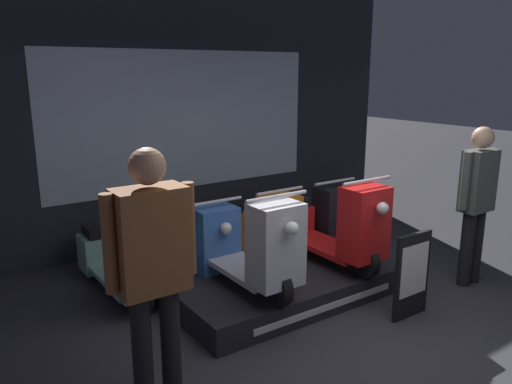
{
  "coord_description": "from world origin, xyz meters",
  "views": [
    {
      "loc": [
        -2.83,
        -2.26,
        2.17
      ],
      "look_at": [
        -0.0,
        1.84,
        0.94
      ],
      "focal_mm": 35.0,
      "sensor_mm": 36.0,
      "label": 1
    }
  ],
  "objects_px": {
    "scooter_display_right": "(327,226)",
    "price_sign_board": "(412,275)",
    "person_right_browsing": "(477,196)",
    "scooter_backrow_3": "(305,218)",
    "scooter_display_left": "(243,245)",
    "scooter_backrow_2": "(253,230)",
    "person_left_browsing": "(152,261)",
    "scooter_backrow_1": "(192,243)",
    "scooter_backrow_0": "(121,258)"
  },
  "relations": [
    {
      "from": "person_left_browsing",
      "to": "price_sign_board",
      "type": "distance_m",
      "value": 2.45
    },
    {
      "from": "scooter_display_right",
      "to": "scooter_backrow_2",
      "type": "relative_size",
      "value": 1.0
    },
    {
      "from": "scooter_backrow_2",
      "to": "scooter_backrow_1",
      "type": "bearing_deg",
      "value": 180.0
    },
    {
      "from": "scooter_display_right",
      "to": "price_sign_board",
      "type": "bearing_deg",
      "value": -82.39
    },
    {
      "from": "scooter_display_left",
      "to": "person_left_browsing",
      "type": "xyz_separation_m",
      "value": [
        -1.21,
        -0.85,
        0.4
      ]
    },
    {
      "from": "scooter_display_right",
      "to": "person_left_browsing",
      "type": "distance_m",
      "value": 2.43
    },
    {
      "from": "scooter_backrow_2",
      "to": "price_sign_board",
      "type": "xyz_separation_m",
      "value": [
        0.4,
        -1.93,
        0.02
      ]
    },
    {
      "from": "scooter_display_right",
      "to": "scooter_backrow_1",
      "type": "distance_m",
      "value": 1.44
    },
    {
      "from": "scooter_backrow_0",
      "to": "person_right_browsing",
      "type": "bearing_deg",
      "value": -30.46
    },
    {
      "from": "scooter_display_right",
      "to": "scooter_backrow_2",
      "type": "bearing_deg",
      "value": 105.8
    },
    {
      "from": "scooter_display_left",
      "to": "person_left_browsing",
      "type": "height_order",
      "value": "person_left_browsing"
    },
    {
      "from": "person_left_browsing",
      "to": "person_right_browsing",
      "type": "xyz_separation_m",
      "value": [
        3.46,
        0.0,
        -0.09
      ]
    },
    {
      "from": "scooter_backrow_3",
      "to": "scooter_display_left",
      "type": "bearing_deg",
      "value": -148.29
    },
    {
      "from": "scooter_display_left",
      "to": "person_right_browsing",
      "type": "bearing_deg",
      "value": -20.66
    },
    {
      "from": "person_left_browsing",
      "to": "scooter_display_right",
      "type": "bearing_deg",
      "value": 20.78
    },
    {
      "from": "scooter_display_left",
      "to": "scooter_backrow_3",
      "type": "height_order",
      "value": "scooter_display_left"
    },
    {
      "from": "scooter_backrow_1",
      "to": "price_sign_board",
      "type": "xyz_separation_m",
      "value": [
        1.18,
        -1.93,
        0.02
      ]
    },
    {
      "from": "scooter_display_right",
      "to": "scooter_backrow_3",
      "type": "relative_size",
      "value": 1.0
    },
    {
      "from": "scooter_backrow_0",
      "to": "person_left_browsing",
      "type": "relative_size",
      "value": 0.9
    },
    {
      "from": "scooter_backrow_0",
      "to": "price_sign_board",
      "type": "distance_m",
      "value": 2.75
    },
    {
      "from": "scooter_backrow_2",
      "to": "scooter_display_left",
      "type": "bearing_deg",
      "value": -128.5
    },
    {
      "from": "scooter_display_left",
      "to": "scooter_backrow_1",
      "type": "xyz_separation_m",
      "value": [
        -0.03,
        0.95,
        -0.25
      ]
    },
    {
      "from": "scooter_backrow_0",
      "to": "person_left_browsing",
      "type": "height_order",
      "value": "person_left_browsing"
    },
    {
      "from": "scooter_backrow_0",
      "to": "scooter_backrow_2",
      "type": "xyz_separation_m",
      "value": [
        1.56,
        0.0,
        0.0
      ]
    },
    {
      "from": "scooter_display_left",
      "to": "scooter_backrow_0",
      "type": "xyz_separation_m",
      "value": [
        -0.81,
        0.95,
        -0.25
      ]
    },
    {
      "from": "scooter_display_right",
      "to": "person_left_browsing",
      "type": "xyz_separation_m",
      "value": [
        -2.24,
        -0.85,
        0.4
      ]
    },
    {
      "from": "scooter_backrow_0",
      "to": "scooter_backrow_3",
      "type": "xyz_separation_m",
      "value": [
        2.35,
        0.0,
        0.0
      ]
    },
    {
      "from": "scooter_display_right",
      "to": "scooter_backrow_3",
      "type": "distance_m",
      "value": 1.11
    },
    {
      "from": "scooter_display_right",
      "to": "price_sign_board",
      "type": "relative_size",
      "value": 1.99
    },
    {
      "from": "scooter_display_left",
      "to": "person_right_browsing",
      "type": "distance_m",
      "value": 2.42
    },
    {
      "from": "person_left_browsing",
      "to": "price_sign_board",
      "type": "bearing_deg",
      "value": -3.09
    },
    {
      "from": "scooter_backrow_1",
      "to": "price_sign_board",
      "type": "height_order",
      "value": "scooter_backrow_1"
    },
    {
      "from": "scooter_backrow_0",
      "to": "scooter_backrow_1",
      "type": "bearing_deg",
      "value": 0.0
    },
    {
      "from": "scooter_display_left",
      "to": "price_sign_board",
      "type": "xyz_separation_m",
      "value": [
        1.15,
        -0.98,
        -0.22
      ]
    },
    {
      "from": "scooter_backrow_2",
      "to": "scooter_backrow_3",
      "type": "bearing_deg",
      "value": 0.0
    },
    {
      "from": "scooter_backrow_3",
      "to": "person_left_browsing",
      "type": "distance_m",
      "value": 3.35
    },
    {
      "from": "scooter_display_left",
      "to": "scooter_backrow_3",
      "type": "relative_size",
      "value": 1.0
    },
    {
      "from": "scooter_display_left",
      "to": "scooter_backrow_2",
      "type": "distance_m",
      "value": 1.24
    },
    {
      "from": "person_left_browsing",
      "to": "person_right_browsing",
      "type": "distance_m",
      "value": 3.46
    },
    {
      "from": "price_sign_board",
      "to": "scooter_backrow_2",
      "type": "bearing_deg",
      "value": 101.71
    },
    {
      "from": "scooter_backrow_2",
      "to": "scooter_display_right",
      "type": "bearing_deg",
      "value": -74.2
    },
    {
      "from": "scooter_display_right",
      "to": "scooter_backrow_3",
      "type": "xyz_separation_m",
      "value": [
        0.51,
        0.95,
        -0.25
      ]
    },
    {
      "from": "person_right_browsing",
      "to": "price_sign_board",
      "type": "bearing_deg",
      "value": -173.35
    },
    {
      "from": "scooter_display_right",
      "to": "scooter_backrow_3",
      "type": "height_order",
      "value": "scooter_display_right"
    },
    {
      "from": "scooter_backrow_2",
      "to": "person_left_browsing",
      "type": "relative_size",
      "value": 0.9
    },
    {
      "from": "scooter_display_right",
      "to": "scooter_backrow_2",
      "type": "height_order",
      "value": "scooter_display_right"
    },
    {
      "from": "scooter_backrow_1",
      "to": "person_right_browsing",
      "type": "relative_size",
      "value": 0.96
    },
    {
      "from": "person_left_browsing",
      "to": "scooter_backrow_3",
      "type": "bearing_deg",
      "value": 33.2
    },
    {
      "from": "scooter_backrow_0",
      "to": "scooter_backrow_2",
      "type": "bearing_deg",
      "value": 0.0
    },
    {
      "from": "scooter_display_right",
      "to": "person_right_browsing",
      "type": "height_order",
      "value": "person_right_browsing"
    }
  ]
}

